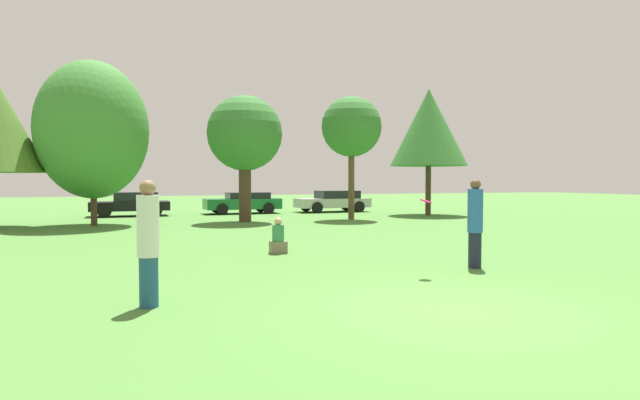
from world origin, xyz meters
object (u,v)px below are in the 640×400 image
Objects in this scene: frisbee at (426,201)px; tree_3 at (351,127)px; person_catcher at (475,223)px; parked_car_black at (132,203)px; tree_4 at (429,128)px; person_thrower at (148,242)px; parked_car_green at (243,202)px; tree_1 at (93,130)px; parked_car_silver at (334,201)px; tree_2 at (245,135)px; bystander_sitting at (278,239)px.

frisbee is 14.97m from tree_3.
person_catcher is 0.47× the size of parked_car_black.
tree_3 is at bearing 72.26° from frisbee.
tree_4 reaches higher than parked_car_black.
person_thrower is 21.71m from parked_car_green.
person_catcher is 16.62m from tree_1.
parked_car_green is at bearing -4.70° from parked_car_silver.
tree_4 is 11.15m from parked_car_green.
person_thrower is at bearing 0.00° from person_catcher.
parked_car_black is (-4.88, 5.81, -3.29)m from tree_2.
parked_car_silver reaches higher than parked_car_green.
parked_car_green is at bearing 179.33° from parked_car_black.
parked_car_silver is at bearing 175.30° from parked_car_green.
person_thrower reaches higher than parked_car_green.
tree_3 is at bearing 121.51° from parked_car_green.
parked_car_black is at bearing 105.57° from frisbee.
parked_car_black is at bearing 75.78° from tree_1.
person_catcher is at bearing -58.90° from tree_1.
tree_1 is (-5.07, 10.43, 3.59)m from bystander_sitting.
tree_4 is at bearing 149.88° from parked_car_green.
tree_1 is at bearing 178.72° from tree_2.
tree_3 is (5.16, -0.24, 0.48)m from tree_2.
person_thrower is 0.44× the size of parked_car_green.
person_thrower is 22.12m from tree_4.
person_catcher is 0.43× the size of parked_car_silver.
person_catcher is 19.81m from parked_car_green.
person_catcher is at bearing 13.81° from frisbee.
frisbee is at bearing 103.81° from parked_car_black.
tree_3 is (9.68, 14.80, 3.49)m from person_thrower.
tree_3 is at bearing 74.91° from parked_car_silver.
tree_1 reaches higher than person_catcher.
tree_4 is at bearing 2.95° from tree_1.
person_thrower is 15.99m from tree_2.
frisbee is 20.72m from parked_car_silver.
tree_4 is 1.70× the size of parked_car_black.
parked_car_black is (-7.01, 19.67, -0.29)m from person_catcher.
tree_2 is at bearing 177.30° from tree_3.
frisbee is (-1.43, -0.35, 0.49)m from person_catcher.
person_catcher reaches higher than frisbee.
parked_car_black is at bearing 130.07° from tree_2.
parked_car_silver is (6.56, 5.64, -3.29)m from tree_2.
tree_1 is at bearing 74.02° from parked_car_black.
parked_car_green is (0.42, 20.13, -0.82)m from frisbee.
tree_2 is 9.25m from parked_car_silver.
tree_4 is at bearing 37.29° from person_thrower.
parked_car_silver is at bearing -112.89° from person_catcher.
frisbee is 20.15m from parked_car_green.
tree_4 reaches higher than frisbee.
tree_3 is at bearing 46.72° from person_thrower.
tree_2 is 5.19m from tree_3.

